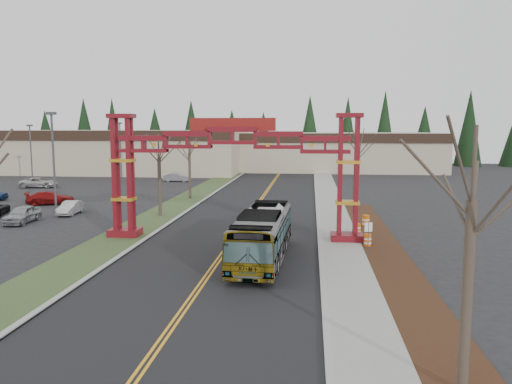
# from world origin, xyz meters

# --- Properties ---
(ground) EXTENTS (200.00, 200.00, 0.00)m
(ground) POSITION_xyz_m (0.00, 0.00, 0.00)
(ground) COLOR black
(ground) RESTS_ON ground
(road) EXTENTS (12.00, 110.00, 0.02)m
(road) POSITION_xyz_m (0.00, 25.00, 0.01)
(road) COLOR black
(road) RESTS_ON ground
(lane_line_left) EXTENTS (0.12, 100.00, 0.01)m
(lane_line_left) POSITION_xyz_m (-0.12, 25.00, 0.03)
(lane_line_left) COLOR #F2A41C
(lane_line_left) RESTS_ON road
(lane_line_right) EXTENTS (0.12, 100.00, 0.01)m
(lane_line_right) POSITION_xyz_m (0.12, 25.00, 0.03)
(lane_line_right) COLOR #F2A41C
(lane_line_right) RESTS_ON road
(curb_right) EXTENTS (0.30, 110.00, 0.15)m
(curb_right) POSITION_xyz_m (6.15, 25.00, 0.07)
(curb_right) COLOR #A2A39E
(curb_right) RESTS_ON ground
(sidewalk_right) EXTENTS (2.60, 110.00, 0.14)m
(sidewalk_right) POSITION_xyz_m (7.60, 25.00, 0.08)
(sidewalk_right) COLOR gray
(sidewalk_right) RESTS_ON ground
(landscape_strip) EXTENTS (2.60, 50.00, 0.12)m
(landscape_strip) POSITION_xyz_m (10.20, 10.00, 0.06)
(landscape_strip) COLOR #311E10
(landscape_strip) RESTS_ON ground
(grass_median) EXTENTS (4.00, 110.00, 0.08)m
(grass_median) POSITION_xyz_m (-8.00, 25.00, 0.04)
(grass_median) COLOR #364D26
(grass_median) RESTS_ON ground
(curb_left) EXTENTS (0.30, 110.00, 0.15)m
(curb_left) POSITION_xyz_m (-6.15, 25.00, 0.07)
(curb_left) COLOR #A2A39E
(curb_left) RESTS_ON ground
(gateway_arch) EXTENTS (18.20, 1.60, 8.90)m
(gateway_arch) POSITION_xyz_m (0.00, 18.00, 5.98)
(gateway_arch) COLOR #610C13
(gateway_arch) RESTS_ON ground
(retail_building_west) EXTENTS (46.00, 22.30, 7.50)m
(retail_building_west) POSITION_xyz_m (-30.00, 71.96, 3.76)
(retail_building_west) COLOR #B5A88A
(retail_building_west) RESTS_ON ground
(retail_building_east) EXTENTS (38.00, 20.30, 7.00)m
(retail_building_east) POSITION_xyz_m (10.00, 79.95, 3.51)
(retail_building_east) COLOR #B5A88A
(retail_building_east) RESTS_ON ground
(conifer_treeline) EXTENTS (116.10, 5.60, 13.00)m
(conifer_treeline) POSITION_xyz_m (0.25, 92.00, 6.49)
(conifer_treeline) COLOR black
(conifer_treeline) RESTS_ON ground
(transit_bus) EXTENTS (2.99, 11.12, 3.07)m
(transit_bus) POSITION_xyz_m (2.62, 12.61, 1.54)
(transit_bus) COLOR #929398
(transit_bus) RESTS_ON ground
(silver_sedan) EXTENTS (1.78, 4.69, 1.53)m
(silver_sedan) POSITION_xyz_m (2.17, 22.39, 0.76)
(silver_sedan) COLOR #A5A8AD
(silver_sedan) RESTS_ON ground
(parked_car_near_a) EXTENTS (1.99, 4.37, 1.45)m
(parked_car_near_a) POSITION_xyz_m (-18.54, 22.23, 0.73)
(parked_car_near_a) COLOR #95999C
(parked_car_near_a) RESTS_ON ground
(parked_car_near_b) EXTENTS (1.54, 3.79, 1.22)m
(parked_car_near_b) POSITION_xyz_m (-16.51, 26.63, 0.61)
(parked_car_near_b) COLOR silver
(parked_car_near_b) RESTS_ON ground
(parked_car_mid_a) EXTENTS (5.13, 3.62, 1.38)m
(parked_car_mid_a) POSITION_xyz_m (-21.48, 32.17, 0.69)
(parked_car_mid_a) COLOR maroon
(parked_car_mid_a) RESTS_ON ground
(parked_car_far_a) EXTENTS (4.12, 1.56, 1.34)m
(parked_car_far_a) POSITION_xyz_m (-14.27, 55.42, 0.67)
(parked_car_far_a) COLOR #A3A3AA
(parked_car_far_a) RESTS_ON ground
(parked_car_far_b) EXTENTS (5.14, 2.92, 1.35)m
(parked_car_far_b) POSITION_xyz_m (-30.61, 46.10, 0.68)
(parked_car_far_b) COLOR beige
(parked_car_far_b) RESTS_ON ground
(bare_tree_median_mid) EXTENTS (3.19, 3.19, 7.39)m
(bare_tree_median_mid) POSITION_xyz_m (-8.00, 26.60, 5.26)
(bare_tree_median_mid) COLOR #382D26
(bare_tree_median_mid) RESTS_ON ground
(bare_tree_median_far) EXTENTS (2.96, 2.96, 7.18)m
(bare_tree_median_far) POSITION_xyz_m (-8.00, 37.84, 5.19)
(bare_tree_median_far) COLOR #382D26
(bare_tree_median_far) RESTS_ON ground
(bare_tree_right_near) EXTENTS (3.20, 3.20, 7.99)m
(bare_tree_right_near) POSITION_xyz_m (10.00, -1.97, 5.83)
(bare_tree_right_near) COLOR #382D26
(bare_tree_right_near) RESTS_ON ground
(bare_tree_right_far) EXTENTS (2.97, 2.97, 8.03)m
(bare_tree_right_far) POSITION_xyz_m (10.00, 32.19, 6.02)
(bare_tree_right_far) COLOR #382D26
(bare_tree_right_far) RESTS_ON ground
(light_pole_near) EXTENTS (0.81, 0.40, 9.34)m
(light_pole_near) POSITION_xyz_m (-17.79, 26.43, 5.40)
(light_pole_near) COLOR #3F3F44
(light_pole_near) RESTS_ON ground
(light_pole_mid) EXTENTS (0.72, 0.36, 8.36)m
(light_pole_mid) POSITION_xyz_m (-32.13, 47.13, 4.84)
(light_pole_mid) COLOR #3F3F44
(light_pole_mid) RESTS_ON ground
(light_pole_far) EXTENTS (0.76, 0.38, 8.79)m
(light_pole_far) POSITION_xyz_m (-24.96, 60.81, 5.09)
(light_pole_far) COLOR #3F3F44
(light_pole_far) RESTS_ON ground
(street_sign) EXTENTS (0.48, 0.14, 2.11)m
(street_sign) POSITION_xyz_m (9.04, 14.31, 1.52)
(street_sign) COLOR #3F3F44
(street_sign) RESTS_ON ground
(barrel_south) EXTENTS (0.50, 0.50, 0.92)m
(barrel_south) POSITION_xyz_m (9.27, 16.56, 0.46)
(barrel_south) COLOR #DC5C0C
(barrel_south) RESTS_ON ground
(barrel_mid) EXTENTS (0.48, 0.48, 0.90)m
(barrel_mid) POSITION_xyz_m (8.94, 20.33, 0.45)
(barrel_mid) COLOR #DC5C0C
(barrel_mid) RESTS_ON ground
(barrel_north) EXTENTS (0.57, 0.57, 1.05)m
(barrel_north) POSITION_xyz_m (9.85, 23.08, 0.53)
(barrel_north) COLOR #DC5C0C
(barrel_north) RESTS_ON ground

